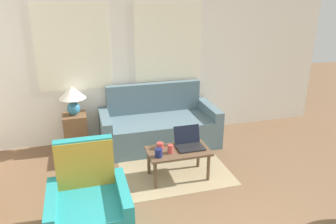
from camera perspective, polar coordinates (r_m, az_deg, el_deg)
The scene contains 11 objects.
wall_back at distance 5.33m, azimuth -6.90°, elevation 8.90°, with size 6.94×0.06×2.60m.
rug at distance 4.91m, azimuth -0.05°, elevation -8.20°, with size 1.46×1.85×0.01m.
couch at distance 5.29m, azimuth -1.66°, elevation -2.64°, with size 1.84×0.84×0.94m.
armchair at distance 3.54m, azimuth -13.50°, elevation -16.25°, with size 0.78×0.74×0.95m.
side_table at distance 5.30m, azimuth -15.71°, elevation -3.36°, with size 0.35×0.35×0.58m.
table_lamp at distance 5.10m, azimuth -16.34°, elevation 2.75°, with size 0.40×0.40×0.45m.
coffee_table at distance 4.32m, azimuth 1.79°, elevation -7.28°, with size 0.81×0.47×0.40m.
laptop at distance 4.37m, azimuth 3.68°, elevation -5.33°, with size 0.35×0.31×0.26m.
cup_navy at distance 4.32m, azimuth -1.39°, elevation -5.87°, with size 0.09×0.09×0.08m.
cup_yellow at distance 4.10m, azimuth -1.65°, elevation -7.13°, with size 0.10×0.10×0.11m.
cup_white at distance 4.19m, azimuth 0.43°, elevation -6.46°, with size 0.07×0.07×0.11m.
Camera 1 is at (-0.81, -1.42, 2.35)m, focal length 35.00 mm.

